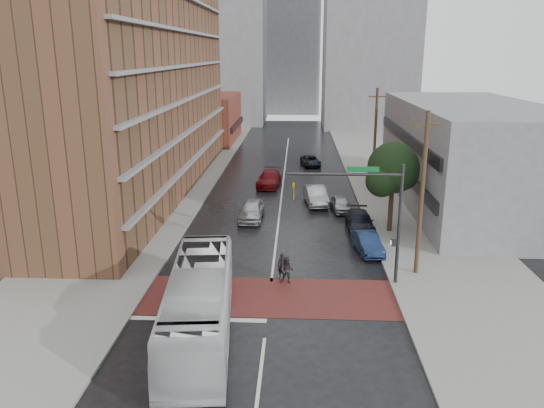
# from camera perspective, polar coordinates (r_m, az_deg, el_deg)

# --- Properties ---
(ground) EXTENTS (160.00, 160.00, 0.00)m
(ground) POSITION_cam_1_polar(r_m,az_deg,el_deg) (29.60, -0.32, -10.36)
(ground) COLOR black
(ground) RESTS_ON ground
(crosswalk) EXTENTS (14.00, 5.00, 0.02)m
(crosswalk) POSITION_cam_1_polar(r_m,az_deg,el_deg) (30.05, -0.26, -9.92)
(crosswalk) COLOR maroon
(crosswalk) RESTS_ON ground
(sidewalk_west) EXTENTS (9.00, 90.00, 0.15)m
(sidewalk_west) POSITION_cam_1_polar(r_m,az_deg,el_deg) (54.67, -11.01, 1.86)
(sidewalk_west) COLOR gray
(sidewalk_west) RESTS_ON ground
(sidewalk_east) EXTENTS (9.00, 90.00, 0.15)m
(sidewalk_east) POSITION_cam_1_polar(r_m,az_deg,el_deg) (54.06, 13.41, 1.56)
(sidewalk_east) COLOR gray
(sidewalk_east) RESTS_ON ground
(apartment_block) EXTENTS (10.00, 44.00, 28.00)m
(apartment_block) POSITION_cam_1_polar(r_m,az_deg,el_deg) (52.81, -14.85, 16.41)
(apartment_block) COLOR brown
(apartment_block) RESTS_ON ground
(storefront_west) EXTENTS (8.00, 16.00, 7.00)m
(storefront_west) POSITION_cam_1_polar(r_m,az_deg,el_deg) (82.17, -6.75, 9.14)
(storefront_west) COLOR maroon
(storefront_west) RESTS_ON ground
(building_east) EXTENTS (11.00, 26.00, 9.00)m
(building_east) POSITION_cam_1_polar(r_m,az_deg,el_deg) (49.62, 20.47, 4.95)
(building_east) COLOR gray
(building_east) RESTS_ON ground
(distant_tower_west) EXTENTS (18.00, 16.00, 32.00)m
(distant_tower_west) POSITION_cam_1_polar(r_m,az_deg,el_deg) (105.66, -5.90, 17.45)
(distant_tower_west) COLOR gray
(distant_tower_west) RESTS_ON ground
(distant_tower_east) EXTENTS (16.00, 14.00, 36.00)m
(distant_tower_east) POSITION_cam_1_polar(r_m,az_deg,el_deg) (99.41, 10.58, 18.53)
(distant_tower_east) COLOR gray
(distant_tower_east) RESTS_ON ground
(distant_tower_center) EXTENTS (12.00, 10.00, 24.00)m
(distant_tower_center) POSITION_cam_1_polar(r_m,az_deg,el_deg) (121.50, 2.17, 15.43)
(distant_tower_center) COLOR gray
(distant_tower_center) RESTS_ON ground
(street_tree) EXTENTS (4.20, 4.10, 6.90)m
(street_tree) POSITION_cam_1_polar(r_m,az_deg,el_deg) (40.06, 12.91, 3.46)
(street_tree) COLOR #332319
(street_tree) RESTS_ON ground
(signal_mast) EXTENTS (6.50, 0.30, 7.20)m
(signal_mast) POSITION_cam_1_polar(r_m,az_deg,el_deg) (30.50, 10.97, -0.31)
(signal_mast) COLOR #2D2D33
(signal_mast) RESTS_ON ground
(utility_pole_near) EXTENTS (1.60, 0.26, 10.00)m
(utility_pole_near) POSITION_cam_1_polar(r_m,az_deg,el_deg) (32.37, 15.82, 1.06)
(utility_pole_near) COLOR #473321
(utility_pole_near) RESTS_ON ground
(utility_pole_far) EXTENTS (1.60, 0.26, 10.00)m
(utility_pole_far) POSITION_cam_1_polar(r_m,az_deg,el_deg) (51.65, 11.01, 6.78)
(utility_pole_far) COLOR #473321
(utility_pole_far) RESTS_ON ground
(transit_bus) EXTENTS (4.00, 12.26, 3.35)m
(transit_bus) POSITION_cam_1_polar(r_m,az_deg,el_deg) (25.84, -7.81, -10.51)
(transit_bus) COLOR silver
(transit_bus) RESTS_ON ground
(pedestrian_a) EXTENTS (0.69, 0.59, 1.61)m
(pedestrian_a) POSITION_cam_1_polar(r_m,az_deg,el_deg) (31.97, 1.09, -6.71)
(pedestrian_a) COLOR black
(pedestrian_a) RESTS_ON ground
(pedestrian_b) EXTENTS (0.91, 0.78, 1.64)m
(pedestrian_b) POSITION_cam_1_polar(r_m,az_deg,el_deg) (31.38, 1.61, -7.14)
(pedestrian_b) COLOR #272227
(pedestrian_b) RESTS_ON ground
(car_travel_a) EXTENTS (2.05, 4.74, 1.59)m
(car_travel_a) POSITION_cam_1_polar(r_m,az_deg,el_deg) (43.09, -2.24, -0.67)
(car_travel_a) COLOR #AFB2B7
(car_travel_a) RESTS_ON ground
(car_travel_b) EXTENTS (2.32, 5.08, 1.61)m
(car_travel_b) POSITION_cam_1_polar(r_m,az_deg,el_deg) (47.63, 4.74, 0.92)
(car_travel_b) COLOR #B2B5BA
(car_travel_b) RESTS_ON ground
(car_travel_c) EXTENTS (2.61, 5.44, 1.53)m
(car_travel_c) POSITION_cam_1_polar(r_m,az_deg,el_deg) (54.04, -0.31, 2.74)
(car_travel_c) COLOR maroon
(car_travel_c) RESTS_ON ground
(suv_travel) EXTENTS (2.68, 4.60, 1.21)m
(suv_travel) POSITION_cam_1_polar(r_m,az_deg,el_deg) (64.08, 4.17, 4.66)
(suv_travel) COLOR black
(suv_travel) RESTS_ON ground
(car_parked_near) EXTENTS (2.01, 4.22, 1.34)m
(car_parked_near) POSITION_cam_1_polar(r_m,az_deg,el_deg) (36.69, 10.24, -4.15)
(car_parked_near) COLOR #142347
(car_parked_near) RESTS_ON ground
(car_parked_mid) EXTENTS (2.00, 4.81, 1.39)m
(car_parked_mid) POSITION_cam_1_polar(r_m,az_deg,el_deg) (41.11, 9.43, -1.86)
(car_parked_mid) COLOR black
(car_parked_mid) RESTS_ON ground
(car_parked_far) EXTENTS (1.87, 3.85, 1.27)m
(car_parked_far) POSITION_cam_1_polar(r_m,az_deg,el_deg) (45.89, 7.36, 0.03)
(car_parked_far) COLOR #9A9BA1
(car_parked_far) RESTS_ON ground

